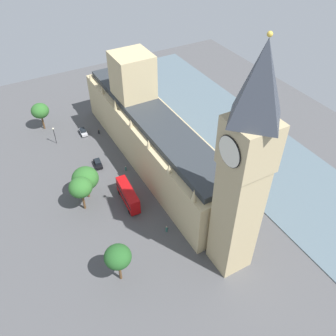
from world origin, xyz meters
TOP-DOWN VIEW (x-y plane):
  - ground_plane at (0.00, 0.00)m, footprint 136.89×136.89m
  - river_thames at (-30.20, 0.00)m, footprint 28.25×123.20m
  - parliament_building at (-1.99, -2.04)m, footprint 14.06×66.89m
  - clock_tower at (-0.22, 37.76)m, footprint 7.86×7.86m
  - car_silver_near_tower at (11.74, -22.56)m, footprint 2.03×4.30m
  - car_black_midblock at (13.20, -5.65)m, footprint 2.36×4.48m
  - double_decker_bus_by_river_gate at (11.55, 11.66)m, footprint 3.18×10.63m
  - pedestrian_corner at (7.67, 24.49)m, footprint 0.63×0.54m
  - pedestrian_under_trees at (7.35, -20.45)m, footprint 0.57×0.46m
  - pedestrian_leading at (7.13, 0.03)m, footprint 0.53×0.62m
  - plane_tree_trailing at (21.69, -31.68)m, footprint 5.44×5.44m
  - plane_tree_opposite_hall at (21.90, 8.21)m, footprint 5.64×5.64m
  - plane_tree_kerbside at (21.93, 30.70)m, footprint 5.44×5.44m
  - plane_tree_far_end at (19.69, 4.77)m, footprint 6.62×6.62m
  - street_lamp_slot_10 at (20.89, 1.18)m, footprint 0.56×0.56m
  - street_lamp_slot_11 at (20.55, -21.91)m, footprint 0.56×0.56m

SIDE VIEW (x-z plane):
  - ground_plane at x=0.00m, z-range 0.00..0.00m
  - river_thames at x=-30.20m, z-range 0.00..0.25m
  - pedestrian_leading at x=7.13m, z-range -0.08..1.45m
  - pedestrian_under_trees at x=7.35m, z-range -0.08..1.48m
  - pedestrian_corner at x=7.67m, z-range -0.08..1.61m
  - car_silver_near_tower at x=11.74m, z-range 0.02..1.76m
  - car_black_midblock at x=13.20m, z-range 0.02..1.76m
  - double_decker_bus_by_river_gate at x=11.55m, z-range 0.26..5.01m
  - street_lamp_slot_11 at x=20.55m, z-range 1.18..6.85m
  - street_lamp_slot_10 at x=20.89m, z-range 1.23..7.32m
  - plane_tree_far_end at x=19.69m, z-range 1.74..10.88m
  - plane_tree_trailing at x=21.69m, z-range 2.11..11.04m
  - plane_tree_opposite_hall at x=21.90m, z-range 2.36..11.96m
  - plane_tree_kerbside at x=21.93m, z-range 2.50..12.23m
  - parliament_building at x=-1.99m, z-range -5.18..22.25m
  - clock_tower at x=-0.22m, z-range 0.82..50.15m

